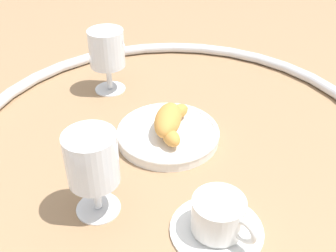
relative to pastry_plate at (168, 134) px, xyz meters
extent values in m
plane|color=#997551|center=(-0.01, 0.01, -0.01)|extent=(2.20, 2.20, 0.00)
torus|color=silver|center=(-0.01, 0.01, 0.00)|extent=(0.79, 0.79, 0.02)
cylinder|color=white|center=(0.00, 0.00, 0.00)|extent=(0.19, 0.19, 0.02)
torus|color=white|center=(0.00, 0.00, 0.01)|extent=(0.19, 0.19, 0.01)
ellipsoid|color=#CC893D|center=(0.00, 0.00, 0.03)|extent=(0.11, 0.08, 0.04)
ellipsoid|color=#CC893D|center=(0.03, 0.03, 0.02)|extent=(0.05, 0.05, 0.03)
ellipsoid|color=#CC893D|center=(-0.04, -0.01, 0.02)|extent=(0.05, 0.04, 0.03)
cylinder|color=white|center=(0.15, 0.18, -0.01)|extent=(0.14, 0.14, 0.01)
cylinder|color=white|center=(0.15, 0.18, 0.02)|extent=(0.08, 0.08, 0.05)
cylinder|color=brown|center=(0.15, 0.18, 0.04)|extent=(0.07, 0.07, 0.01)
torus|color=white|center=(0.15, 0.23, 0.03)|extent=(0.02, 0.04, 0.04)
cylinder|color=white|center=(0.21, 0.01, -0.01)|extent=(0.07, 0.07, 0.01)
cylinder|color=white|center=(0.21, 0.01, 0.02)|extent=(0.01, 0.01, 0.05)
cylinder|color=white|center=(0.21, 0.01, 0.09)|extent=(0.08, 0.08, 0.08)
cylinder|color=yellow|center=(0.21, 0.01, 0.08)|extent=(0.07, 0.07, 0.05)
cylinder|color=white|center=(-0.08, -0.21, -0.01)|extent=(0.07, 0.07, 0.01)
cylinder|color=white|center=(-0.08, -0.21, 0.02)|extent=(0.01, 0.01, 0.05)
cylinder|color=white|center=(-0.08, -0.21, 0.09)|extent=(0.08, 0.08, 0.08)
cylinder|color=#E0CC4C|center=(-0.08, -0.21, 0.07)|extent=(0.07, 0.07, 0.04)
camera|label=1|loc=(0.52, 0.35, 0.46)|focal=44.22mm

